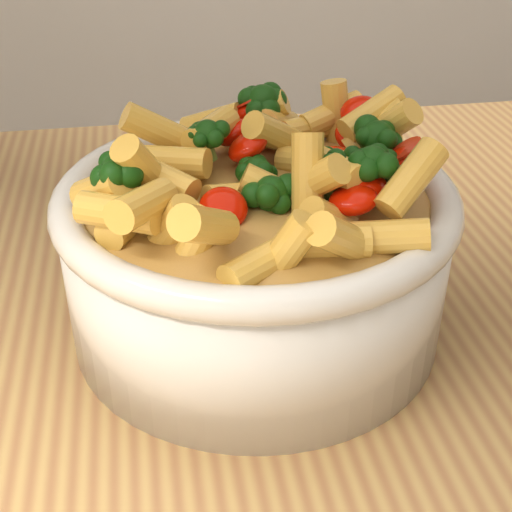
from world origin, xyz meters
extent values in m
cube|color=#A68047|center=(0.00, 0.00, 0.88)|extent=(1.20, 0.80, 0.04)
cylinder|color=silver|center=(0.07, 0.03, 0.95)|extent=(0.24, 0.24, 0.09)
ellipsoid|color=silver|center=(0.07, 0.03, 0.92)|extent=(0.22, 0.22, 0.04)
torus|color=silver|center=(0.07, 0.03, 0.99)|extent=(0.24, 0.24, 0.02)
ellipsoid|color=gold|center=(0.07, 0.03, 0.99)|extent=(0.21, 0.21, 0.02)
camera|label=1|loc=(0.00, -0.35, 1.19)|focal=50.00mm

